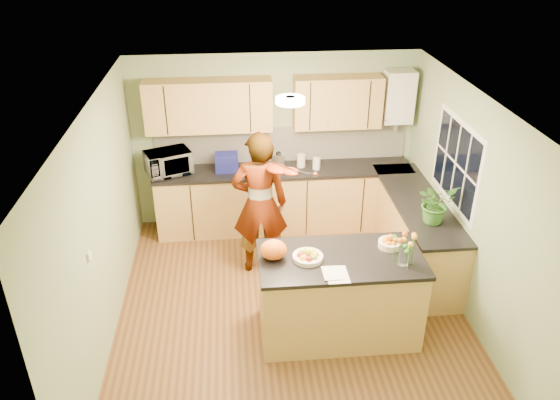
{
  "coord_description": "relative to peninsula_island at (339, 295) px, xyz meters",
  "views": [
    {
      "loc": [
        -0.6,
        -5.01,
        4.16
      ],
      "look_at": [
        -0.09,
        0.5,
        1.22
      ],
      "focal_mm": 35.0,
      "sensor_mm": 36.0,
      "label": 1
    }
  ],
  "objects": [
    {
      "name": "floor",
      "position": [
        -0.47,
        0.39,
        -0.49
      ],
      "size": [
        4.5,
        4.5,
        0.0
      ],
      "primitive_type": "plane",
      "color": "#543218",
      "rests_on": "ground"
    },
    {
      "name": "ceiling",
      "position": [
        -0.47,
        0.39,
        2.01
      ],
      "size": [
        4.0,
        4.5,
        0.02
      ],
      "primitive_type": "cube",
      "color": "silver",
      "rests_on": "wall_back"
    },
    {
      "name": "wall_back",
      "position": [
        -0.47,
        2.64,
        0.76
      ],
      "size": [
        4.0,
        0.02,
        2.5
      ],
      "primitive_type": "cube",
      "color": "gray",
      "rests_on": "floor"
    },
    {
      "name": "wall_front",
      "position": [
        -0.47,
        -1.86,
        0.76
      ],
      "size": [
        4.0,
        0.02,
        2.5
      ],
      "primitive_type": "cube",
      "color": "gray",
      "rests_on": "floor"
    },
    {
      "name": "wall_left",
      "position": [
        -2.47,
        0.39,
        0.76
      ],
      "size": [
        0.02,
        4.5,
        2.5
      ],
      "primitive_type": "cube",
      "color": "gray",
      "rests_on": "floor"
    },
    {
      "name": "wall_right",
      "position": [
        1.53,
        0.39,
        0.76
      ],
      "size": [
        0.02,
        4.5,
        2.5
      ],
      "primitive_type": "cube",
      "color": "gray",
      "rests_on": "floor"
    },
    {
      "name": "back_counter",
      "position": [
        -0.37,
        2.34,
        -0.02
      ],
      "size": [
        3.64,
        0.62,
        0.94
      ],
      "color": "#AD8545",
      "rests_on": "floor"
    },
    {
      "name": "right_counter",
      "position": [
        1.23,
        1.24,
        -0.02
      ],
      "size": [
        0.62,
        2.24,
        0.94
      ],
      "color": "#AD8545",
      "rests_on": "floor"
    },
    {
      "name": "splashback",
      "position": [
        -0.37,
        2.62,
        0.71
      ],
      "size": [
        3.6,
        0.02,
        0.52
      ],
      "primitive_type": "cube",
      "color": "white",
      "rests_on": "back_counter"
    },
    {
      "name": "upper_cabinets",
      "position": [
        -0.64,
        2.47,
        1.36
      ],
      "size": [
        3.2,
        0.34,
        0.7
      ],
      "color": "#AD8545",
      "rests_on": "wall_back"
    },
    {
      "name": "boiler",
      "position": [
        1.23,
        2.48,
        1.4
      ],
      "size": [
        0.4,
        0.3,
        0.86
      ],
      "color": "white",
      "rests_on": "wall_back"
    },
    {
      "name": "window_right",
      "position": [
        1.52,
        0.99,
        1.06
      ],
      "size": [
        0.01,
        1.3,
        1.05
      ],
      "color": "white",
      "rests_on": "wall_right"
    },
    {
      "name": "light_switch",
      "position": [
        -2.45,
        -0.21,
        0.81
      ],
      "size": [
        0.02,
        0.09,
        0.09
      ],
      "primitive_type": "cube",
      "color": "white",
      "rests_on": "wall_left"
    },
    {
      "name": "ceiling_lamp",
      "position": [
        -0.47,
        0.69,
        1.97
      ],
      "size": [
        0.3,
        0.3,
        0.07
      ],
      "color": "#FFEABF",
      "rests_on": "ceiling"
    },
    {
      "name": "peninsula_island",
      "position": [
        0.0,
        0.0,
        0.0
      ],
      "size": [
        1.72,
        0.88,
        0.99
      ],
      "color": "#AD8545",
      "rests_on": "floor"
    },
    {
      "name": "fruit_dish",
      "position": [
        -0.35,
        0.0,
        0.54
      ],
      "size": [
        0.31,
        0.31,
        0.11
      ],
      "color": "#F8E5C6",
      "rests_on": "peninsula_island"
    },
    {
      "name": "orange_bowl",
      "position": [
        0.55,
        0.15,
        0.55
      ],
      "size": [
        0.24,
        0.24,
        0.14
      ],
      "color": "#F8E5C6",
      "rests_on": "peninsula_island"
    },
    {
      "name": "flower_vase",
      "position": [
        0.6,
        -0.18,
        0.78
      ],
      "size": [
        0.24,
        0.24,
        0.44
      ],
      "rotation": [
        0.0,
        0.0,
        0.17
      ],
      "color": "silver",
      "rests_on": "peninsula_island"
    },
    {
      "name": "orange_bag",
      "position": [
        -0.7,
        0.05,
        0.6
      ],
      "size": [
        0.29,
        0.25,
        0.21
      ],
      "primitive_type": "ellipsoid",
      "rotation": [
        0.0,
        0.0,
        0.06
      ],
      "color": "orange",
      "rests_on": "peninsula_island"
    },
    {
      "name": "papers",
      "position": [
        -0.1,
        -0.3,
        0.5
      ],
      "size": [
        0.22,
        0.3,
        0.01
      ],
      "primitive_type": "cube",
      "color": "white",
      "rests_on": "peninsula_island"
    },
    {
      "name": "violinist",
      "position": [
        -0.77,
        1.3,
        0.45
      ],
      "size": [
        0.7,
        0.47,
        1.9
      ],
      "primitive_type": "imported",
      "rotation": [
        0.0,
        0.0,
        3.12
      ],
      "color": "#DFA588",
      "rests_on": "floor"
    },
    {
      "name": "violin",
      "position": [
        -0.57,
        1.08,
        1.02
      ],
      "size": [
        0.71,
        0.62,
        0.18
      ],
      "primitive_type": null,
      "rotation": [
        0.17,
        0.0,
        -0.61
      ],
      "color": "#510E05",
      "rests_on": "violinist"
    },
    {
      "name": "microwave",
      "position": [
        -1.96,
        2.33,
        0.61
      ],
      "size": [
        0.7,
        0.59,
        0.33
      ],
      "primitive_type": "imported",
      "rotation": [
        0.0,
        0.0,
        0.38
      ],
      "color": "white",
      "rests_on": "back_counter"
    },
    {
      "name": "blue_box",
      "position": [
        -1.16,
        2.35,
        0.57
      ],
      "size": [
        0.32,
        0.23,
        0.25
      ],
      "primitive_type": "cube",
      "rotation": [
        0.0,
        0.0,
        0.01
      ],
      "color": "navy",
      "rests_on": "back_counter"
    },
    {
      "name": "kettle",
      "position": [
        -0.44,
        2.33,
        0.57
      ],
      "size": [
        0.17,
        0.17,
        0.31
      ],
      "rotation": [
        0.0,
        0.0,
        -0.4
      ],
      "color": "#BABBBF",
      "rests_on": "back_counter"
    },
    {
      "name": "jar_cream",
      "position": [
        -0.11,
        2.39,
        0.54
      ],
      "size": [
        0.15,
        0.15,
        0.19
      ],
      "primitive_type": "cylinder",
      "rotation": [
        0.0,
        0.0,
        0.33
      ],
      "color": "#F8E5C6",
      "rests_on": "back_counter"
    },
    {
      "name": "jar_white",
      "position": [
        0.09,
        2.29,
        0.53
      ],
      "size": [
        0.13,
        0.13,
        0.16
      ],
      "primitive_type": "cylinder",
      "rotation": [
        0.0,
        0.0,
        -0.21
      ],
      "color": "white",
      "rests_on": "back_counter"
    },
    {
      "name": "potted_plant",
      "position": [
        1.23,
        0.71,
        0.69
      ],
      "size": [
        0.53,
        0.49,
        0.49
      ],
      "primitive_type": "imported",
      "rotation": [
        0.0,
        0.0,
        0.28
      ],
      "color": "#346D24",
      "rests_on": "right_counter"
    }
  ]
}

